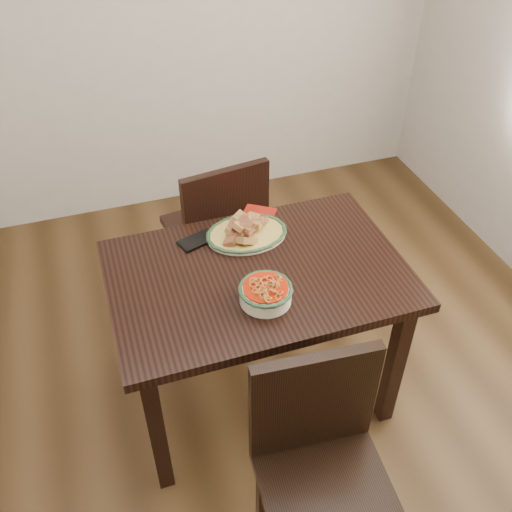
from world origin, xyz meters
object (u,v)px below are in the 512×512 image
object	(u,v)px
chair_near	(321,460)
fish_plate	(247,227)
chair_far	(219,228)
smartphone	(197,240)
dining_table	(258,291)
noodle_bowl	(266,291)

from	to	relation	value
chair_near	fish_plate	xyz separation A→B (m)	(0.04, 0.89, 0.30)
chair_far	fish_plate	distance (m)	0.50
chair_far	fish_plate	world-z (taller)	chair_far
fish_plate	smartphone	world-z (taller)	fish_plate
dining_table	smartphone	xyz separation A→B (m)	(-0.17, 0.25, 0.11)
fish_plate	smartphone	bearing A→B (deg)	171.59
fish_plate	smartphone	distance (m)	0.21
chair_near	chair_far	bearing A→B (deg)	93.66
chair_far	chair_near	xyz separation A→B (m)	(-0.02, -1.30, 0.00)
fish_plate	chair_near	bearing A→B (deg)	-92.29
fish_plate	noodle_bowl	bearing A→B (deg)	-97.49
chair_far	noodle_bowl	bearing A→B (deg)	79.34
chair_far	smartphone	xyz separation A→B (m)	(-0.18, -0.38, 0.26)
dining_table	noodle_bowl	distance (m)	0.22
chair_near	smartphone	distance (m)	0.97
chair_far	fish_plate	bearing A→B (deg)	84.13
chair_far	noodle_bowl	world-z (taller)	chair_far
chair_near	fish_plate	world-z (taller)	chair_near
chair_far	smartphone	size ratio (longest dim) A/B	5.84
dining_table	smartphone	size ratio (longest dim) A/B	7.47
chair_near	dining_table	bearing A→B (deg)	93.68
smartphone	chair_far	bearing A→B (deg)	45.22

